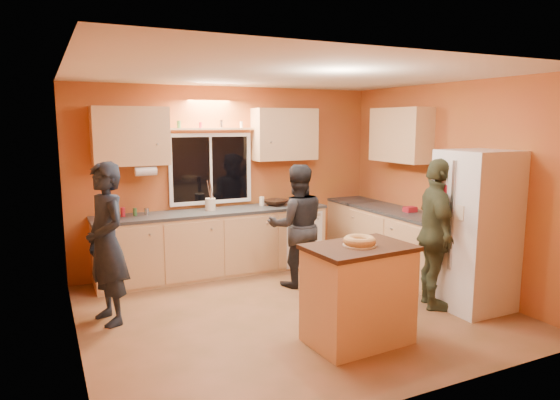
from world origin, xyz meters
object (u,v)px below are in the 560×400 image
island (358,293)px  refrigerator (476,230)px  person_center (297,226)px  person_right (436,234)px  person_left (107,244)px

island → refrigerator: bearing=2.8°
refrigerator → person_center: bearing=132.3°
refrigerator → island: 1.76m
refrigerator → person_right: (-0.39, 0.20, -0.05)m
person_center → island: bearing=96.3°
island → person_right: bearing=12.9°
refrigerator → person_left: size_ratio=1.06×
person_right → island: bearing=134.2°
island → person_right: size_ratio=0.60×
refrigerator → person_center: refrigerator is taller
refrigerator → person_center: 2.14m
island → person_center: 1.81m
refrigerator → person_left: refrigerator is taller
refrigerator → person_center: (-1.44, 1.58, -0.11)m
island → person_left: bearing=140.0°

